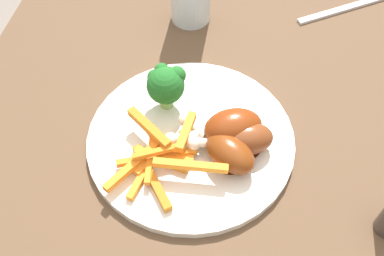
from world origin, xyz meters
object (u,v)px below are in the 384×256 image
at_px(dinner_plate, 192,139).
at_px(dining_table, 230,160).
at_px(carrot_fries_pile, 160,157).
at_px(broccoli_floret_front, 167,84).
at_px(fork, 346,8).
at_px(chicken_drumstick_extra, 226,151).
at_px(chicken_drumstick_far, 245,139).
at_px(chicken_drumstick_near, 229,128).

bearing_deg(dinner_plate, dining_table, 127.81).
xyz_separation_m(dinner_plate, carrot_fries_pile, (0.05, -0.03, 0.02)).
bearing_deg(dining_table, broccoli_floret_front, -95.74).
relative_size(dining_table, carrot_fries_pile, 7.47).
distance_m(dinner_plate, fork, 0.40).
distance_m(dining_table, fork, 0.35).
distance_m(chicken_drumstick_extra, fork, 0.40).
relative_size(dining_table, chicken_drumstick_extra, 9.66).
bearing_deg(chicken_drumstick_far, dining_table, -163.69).
relative_size(carrot_fries_pile, fork, 0.79).
distance_m(dining_table, dinner_plate, 0.13).
bearing_deg(chicken_drumstick_near, fork, 150.92).
distance_m(chicken_drumstick_near, chicken_drumstick_far, 0.03).
bearing_deg(fork, chicken_drumstick_near, -150.64).
xyz_separation_m(broccoli_floret_front, chicken_drumstick_far, (0.06, 0.11, -0.02)).
xyz_separation_m(carrot_fries_pile, fork, (-0.37, 0.26, -0.02)).
distance_m(carrot_fries_pile, chicken_drumstick_near, 0.10).
bearing_deg(chicken_drumstick_extra, chicken_drumstick_far, 134.74).
height_order(carrot_fries_pile, chicken_drumstick_far, chicken_drumstick_far).
bearing_deg(dining_table, dinner_plate, -52.19).
xyz_separation_m(carrot_fries_pile, chicken_drumstick_near, (-0.05, 0.08, 0.01)).
height_order(dining_table, broccoli_floret_front, broccoli_floret_front).
height_order(chicken_drumstick_near, chicken_drumstick_extra, chicken_drumstick_near).
xyz_separation_m(broccoli_floret_front, chicken_drumstick_extra, (0.08, 0.09, -0.02)).
xyz_separation_m(dining_table, chicken_drumstick_far, (0.05, 0.01, 0.13)).
height_order(carrot_fries_pile, fork, carrot_fries_pile).
height_order(chicken_drumstick_far, chicken_drumstick_extra, same).
bearing_deg(chicken_drumstick_near, chicken_drumstick_far, 61.92).
relative_size(dinner_plate, chicken_drumstick_near, 2.16).
bearing_deg(carrot_fries_pile, dinner_plate, 143.59).
distance_m(dinner_plate, chicken_drumstick_far, 0.08).
bearing_deg(dinner_plate, fork, 145.14).
distance_m(dining_table, carrot_fries_pile, 0.18).
xyz_separation_m(dinner_plate, chicken_drumstick_far, (0.01, 0.07, 0.03)).
bearing_deg(fork, broccoli_floret_front, -166.31).
distance_m(dinner_plate, carrot_fries_pile, 0.06).
bearing_deg(broccoli_floret_front, chicken_drumstick_far, 61.94).
bearing_deg(chicken_drumstick_extra, broccoli_floret_front, -131.73).
xyz_separation_m(dining_table, fork, (-0.28, 0.17, 0.10)).
relative_size(carrot_fries_pile, chicken_drumstick_near, 1.14).
distance_m(dining_table, chicken_drumstick_near, 0.14).
relative_size(dining_table, dinner_plate, 3.95).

